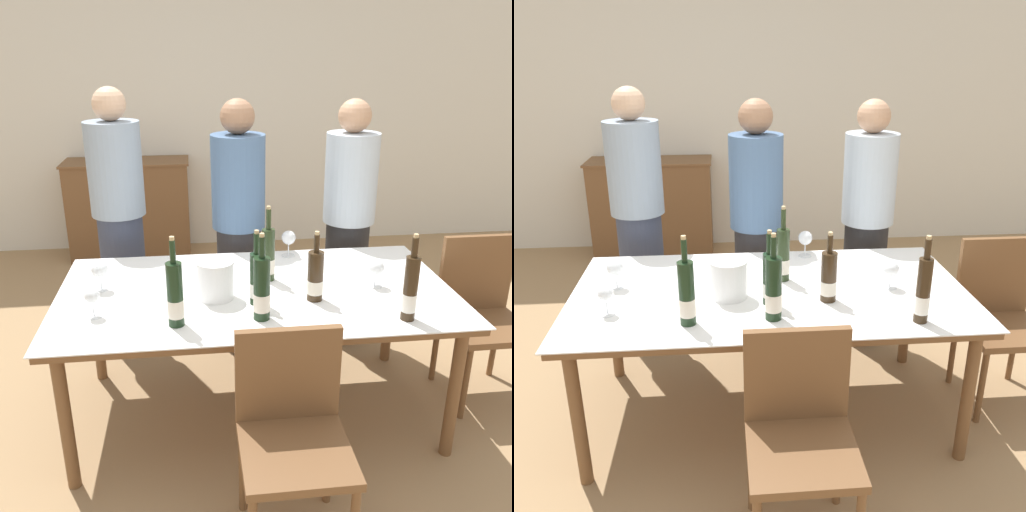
% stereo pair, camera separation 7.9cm
% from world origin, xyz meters
% --- Properties ---
extents(ground_plane, '(12.00, 12.00, 0.00)m').
position_xyz_m(ground_plane, '(0.00, 0.00, 0.00)').
color(ground_plane, '#A37F56').
extents(back_wall, '(8.00, 0.10, 2.80)m').
position_xyz_m(back_wall, '(0.00, 2.86, 1.40)').
color(back_wall, silver).
rests_on(back_wall, ground_plane).
extents(sideboard_cabinet, '(1.13, 0.46, 0.91)m').
position_xyz_m(sideboard_cabinet, '(-0.89, 2.57, 0.46)').
color(sideboard_cabinet, brown).
rests_on(sideboard_cabinet, ground_plane).
extents(dining_table, '(1.96, 1.07, 0.74)m').
position_xyz_m(dining_table, '(0.00, 0.00, 0.68)').
color(dining_table, brown).
rests_on(dining_table, ground_plane).
extents(ice_bucket, '(0.19, 0.19, 0.19)m').
position_xyz_m(ice_bucket, '(-0.21, -0.07, 0.84)').
color(ice_bucket, white).
rests_on(ice_bucket, dining_table).
extents(wine_bottle_0, '(0.06, 0.06, 0.37)m').
position_xyz_m(wine_bottle_0, '(-0.02, -0.16, 0.86)').
color(wine_bottle_0, black).
rests_on(wine_bottle_0, dining_table).
extents(wine_bottle_1, '(0.08, 0.08, 0.35)m').
position_xyz_m(wine_bottle_1, '(0.27, -0.15, 0.85)').
color(wine_bottle_1, '#332314').
rests_on(wine_bottle_1, dining_table).
extents(wine_bottle_2, '(0.08, 0.08, 0.40)m').
position_xyz_m(wine_bottle_2, '(-0.01, -0.31, 0.88)').
color(wine_bottle_2, black).
rests_on(wine_bottle_2, dining_table).
extents(wine_bottle_3, '(0.07, 0.07, 0.41)m').
position_xyz_m(wine_bottle_3, '(-0.39, -0.33, 0.88)').
color(wine_bottle_3, black).
rests_on(wine_bottle_3, dining_table).
extents(wine_bottle_4, '(0.06, 0.06, 0.40)m').
position_xyz_m(wine_bottle_4, '(0.63, -0.40, 0.88)').
color(wine_bottle_4, '#332314').
rests_on(wine_bottle_4, dining_table).
extents(wine_bottle_5, '(0.07, 0.07, 0.40)m').
position_xyz_m(wine_bottle_5, '(0.08, 0.12, 0.87)').
color(wine_bottle_5, '#28381E').
rests_on(wine_bottle_5, dining_table).
extents(wine_glass_0, '(0.08, 0.08, 0.15)m').
position_xyz_m(wine_glass_0, '(-0.77, 0.09, 0.84)').
color(wine_glass_0, white).
rests_on(wine_glass_0, dining_table).
extents(wine_glass_1, '(0.08, 0.08, 0.14)m').
position_xyz_m(wine_glass_1, '(0.60, -0.03, 0.83)').
color(wine_glass_1, white).
rests_on(wine_glass_1, dining_table).
extents(wine_glass_2, '(0.07, 0.07, 0.14)m').
position_xyz_m(wine_glass_2, '(-0.76, -0.21, 0.83)').
color(wine_glass_2, white).
rests_on(wine_glass_2, dining_table).
extents(wine_glass_3, '(0.08, 0.08, 0.15)m').
position_xyz_m(wine_glass_3, '(0.24, 0.45, 0.84)').
color(wine_glass_3, white).
rests_on(wine_glass_3, dining_table).
extents(chair_right_end, '(0.42, 0.42, 0.91)m').
position_xyz_m(chair_right_end, '(1.28, 0.09, 0.52)').
color(chair_right_end, brown).
rests_on(chair_right_end, ground_plane).
extents(chair_near_front, '(0.42, 0.42, 0.87)m').
position_xyz_m(chair_near_front, '(0.05, -0.77, 0.51)').
color(chair_near_front, brown).
rests_on(chair_near_front, ground_plane).
extents(person_host, '(0.33, 0.33, 1.67)m').
position_xyz_m(person_host, '(-0.75, 0.85, 0.84)').
color(person_host, '#383F56').
rests_on(person_host, ground_plane).
extents(person_guest_left, '(0.33, 0.33, 1.60)m').
position_xyz_m(person_guest_left, '(-0.02, 0.77, 0.80)').
color(person_guest_left, '#2D2D33').
rests_on(person_guest_left, ground_plane).
extents(person_guest_right, '(0.33, 0.33, 1.59)m').
position_xyz_m(person_guest_right, '(0.69, 0.78, 0.80)').
color(person_guest_right, '#262628').
rests_on(person_guest_right, ground_plane).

